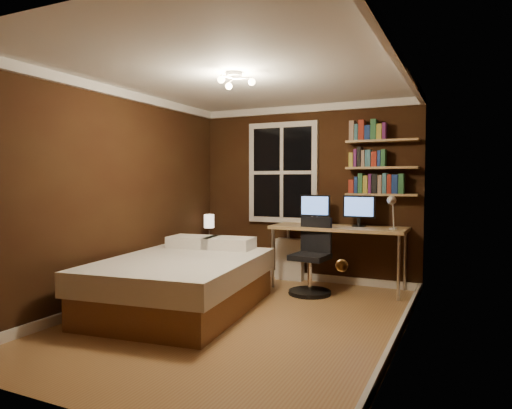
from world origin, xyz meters
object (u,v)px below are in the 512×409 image
at_px(bed, 183,282).
at_px(desk_lamp, 392,212).
at_px(nightstand, 209,260).
at_px(radiator, 290,259).
at_px(monitor_right, 359,211).
at_px(monitor_left, 315,210).
at_px(bedside_lamp, 209,229).
at_px(office_chair, 311,265).
at_px(desk, 338,231).

distance_m(bed, desk_lamp, 2.62).
bearing_deg(desk_lamp, nightstand, 177.38).
distance_m(radiator, monitor_right, 1.27).
bearing_deg(monitor_left, bed, -118.34).
bearing_deg(desk_lamp, radiator, 163.88).
bearing_deg(monitor_left, bedside_lamp, -174.33).
bearing_deg(radiator, bed, -105.54).
height_order(bed, nightstand, bed).
relative_size(bedside_lamp, office_chair, 0.45).
distance_m(monitor_right, desk_lamp, 0.54).
bearing_deg(monitor_right, monitor_left, 180.00).
height_order(desk, office_chair, office_chair).
xyz_separation_m(desk_lamp, office_chair, (-0.95, -0.21, -0.69)).
distance_m(nightstand, office_chair, 1.74).
xyz_separation_m(bedside_lamp, office_chair, (1.70, -0.33, -0.35)).
relative_size(monitor_right, desk_lamp, 0.96).
height_order(bed, bedside_lamp, bedside_lamp).
height_order(bedside_lamp, monitor_right, monitor_right).
height_order(bedside_lamp, desk, bedside_lamp).
distance_m(bed, radiator, 2.00).
bearing_deg(monitor_right, bed, -131.30).
xyz_separation_m(monitor_right, desk_lamp, (0.47, -0.28, 0.02)).
height_order(nightstand, monitor_left, monitor_left).
bearing_deg(radiator, nightstand, -165.19).
xyz_separation_m(desk, monitor_left, (-0.35, 0.09, 0.26)).
height_order(radiator, monitor_right, monitor_right).
distance_m(monitor_right, office_chair, 0.96).
height_order(nightstand, bedside_lamp, bedside_lamp).
xyz_separation_m(radiator, office_chair, (0.54, -0.64, 0.06)).
height_order(radiator, desk, desk).
distance_m(nightstand, monitor_right, 2.33).
relative_size(bed, monitor_right, 5.42).
height_order(nightstand, desk, desk).
bearing_deg(bedside_lamp, radiator, 14.81).
xyz_separation_m(radiator, desk, (0.77, -0.24, 0.47)).
distance_m(desk, desk_lamp, 0.79).
height_order(nightstand, monitor_right, monitor_right).
bearing_deg(bed, desk_lamp, 29.58).
bearing_deg(office_chair, desk_lamp, 17.74).
bearing_deg(bedside_lamp, monitor_left, 5.67).
distance_m(radiator, desk, 0.93).
bearing_deg(office_chair, bedside_lamp, 174.14).
relative_size(bed, desk_lamp, 5.20).
relative_size(monitor_left, desk_lamp, 0.96).
height_order(bed, radiator, bed).
relative_size(bed, nightstand, 4.61).
relative_size(radiator, monitor_left, 1.41).
distance_m(nightstand, desk, 2.01).
xyz_separation_m(bedside_lamp, radiator, (1.17, 0.31, -0.42)).
height_order(desk_lamp, office_chair, desk_lamp).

